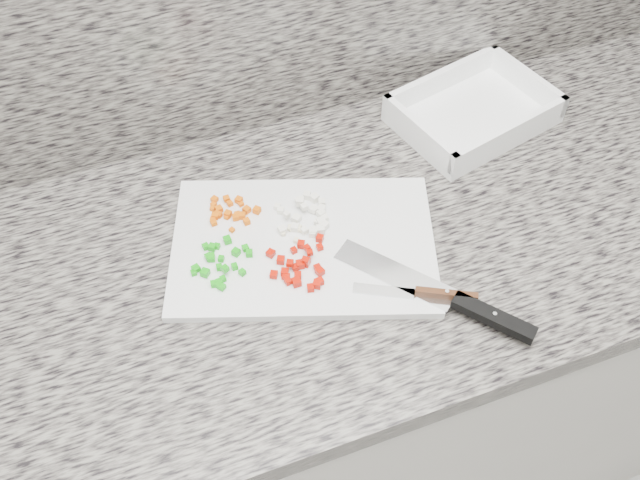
{
  "coord_description": "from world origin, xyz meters",
  "views": [
    {
      "loc": [
        -0.21,
        0.78,
        1.77
      ],
      "look_at": [
        0.03,
        1.42,
        0.93
      ],
      "focal_mm": 40.0,
      "sensor_mm": 36.0,
      "label": 1
    }
  ],
  "objects": [
    {
      "name": "paring_knife",
      "position": [
        0.15,
        1.28,
        0.92
      ],
      "size": [
        0.17,
        0.1,
        0.02
      ],
      "rotation": [
        0.0,
        0.0,
        -0.49
      ],
      "color": "silver",
      "rests_on": "cutting_board"
    },
    {
      "name": "onion_pile",
      "position": [
        0.03,
        1.48,
        0.92
      ],
      "size": [
        0.09,
        0.09,
        0.02
      ],
      "color": "white",
      "rests_on": "cutting_board"
    },
    {
      "name": "red_pepper_pile",
      "position": [
        -0.01,
        1.39,
        0.92
      ],
      "size": [
        0.1,
        0.1,
        0.02
      ],
      "color": "#AE0F02",
      "rests_on": "cutting_board"
    },
    {
      "name": "carrot_pile",
      "position": [
        -0.08,
        1.54,
        0.92
      ],
      "size": [
        0.08,
        0.08,
        0.01
      ],
      "color": "#D55704",
      "rests_on": "cutting_board"
    },
    {
      "name": "tray",
      "position": [
        0.39,
        1.61,
        0.92
      ],
      "size": [
        0.31,
        0.25,
        0.06
      ],
      "rotation": [
        0.0,
        0.0,
        0.24
      ],
      "color": "white",
      "rests_on": "countertop"
    },
    {
      "name": "chef_knife",
      "position": [
        0.18,
        1.25,
        0.92
      ],
      "size": [
        0.22,
        0.26,
        0.02
      ],
      "rotation": [
        0.0,
        0.0,
        -0.9
      ],
      "color": "silver",
      "rests_on": "cutting_board"
    },
    {
      "name": "countertop",
      "position": [
        0.0,
        1.44,
        0.88
      ],
      "size": [
        3.96,
        0.64,
        0.04
      ],
      "primitive_type": "cube",
      "color": "slate",
      "rests_on": "cabinet"
    },
    {
      "name": "green_pepper_pile",
      "position": [
        -0.12,
        1.44,
        0.92
      ],
      "size": [
        0.1,
        0.09,
        0.02
      ],
      "color": "#119C0E",
      "rests_on": "cutting_board"
    },
    {
      "name": "garlic_pile",
      "position": [
        0.0,
        1.46,
        0.92
      ],
      "size": [
        0.04,
        0.05,
        0.01
      ],
      "color": "beige",
      "rests_on": "cutting_board"
    },
    {
      "name": "cabinet",
      "position": [
        0.0,
        1.44,
        0.43
      ],
      "size": [
        3.92,
        0.62,
        0.86
      ],
      "primitive_type": "cube",
      "color": "silver",
      "rests_on": "ground"
    },
    {
      "name": "cutting_board",
      "position": [
        0.01,
        1.44,
        0.91
      ],
      "size": [
        0.47,
        0.39,
        0.01
      ],
      "primitive_type": "cube",
      "rotation": [
        0.0,
        0.0,
        -0.34
      ],
      "color": "silver",
      "rests_on": "countertop"
    }
  ]
}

